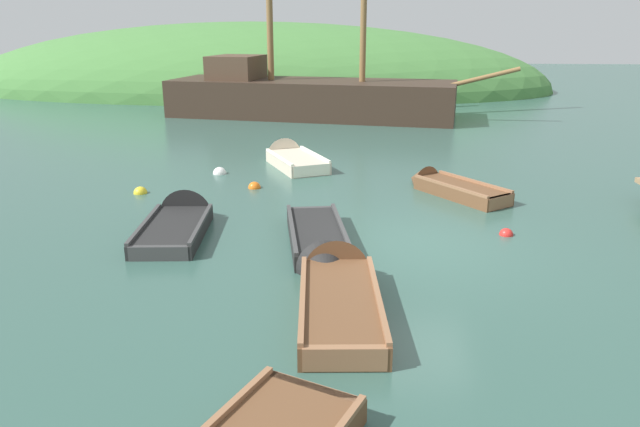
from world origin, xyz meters
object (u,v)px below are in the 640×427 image
object	(u,v)px
rowboat_outer_right	(291,160)
buoy_yellow	(141,193)
buoy_white	(220,174)
buoy_orange	(254,188)
sailing_ship	(309,103)
rowboat_center	(448,189)
rowboat_near_dock	(180,224)
rowboat_outer_left	(338,292)
rowboat_far	(320,249)
buoy_red	(506,235)

from	to	relation	value
rowboat_outer_right	buoy_yellow	distance (m)	5.11
buoy_white	buoy_orange	distance (m)	2.00
buoy_orange	buoy_white	bearing A→B (deg)	131.16
sailing_ship	rowboat_center	size ratio (longest dim) A/B	5.24
rowboat_outer_right	buoy_orange	distance (m)	3.01
rowboat_center	buoy_orange	world-z (taller)	rowboat_center
sailing_ship	rowboat_near_dock	distance (m)	16.59
rowboat_outer_left	rowboat_far	world-z (taller)	rowboat_outer_left
rowboat_outer_right	buoy_orange	world-z (taller)	rowboat_outer_right
sailing_ship	buoy_red	distance (m)	17.45
buoy_white	sailing_ship	bearing A→B (deg)	82.20
rowboat_outer_right	rowboat_center	world-z (taller)	rowboat_outer_right
buoy_orange	buoy_yellow	bearing A→B (deg)	-165.63
buoy_white	buoy_red	size ratio (longest dim) A/B	1.37
buoy_orange	rowboat_center	bearing A→B (deg)	-1.25
rowboat_outer_left	buoy_white	bearing A→B (deg)	20.88
rowboat_outer_left	rowboat_far	xyz separation A→B (m)	(-0.44, 1.92, -0.01)
rowboat_outer_right	buoy_white	bearing A→B (deg)	99.61
rowboat_far	rowboat_outer_right	distance (m)	7.75
rowboat_outer_left	rowboat_far	distance (m)	1.97
buoy_yellow	rowboat_center	bearing A→B (deg)	4.46
rowboat_outer_left	buoy_white	distance (m)	9.00
rowboat_outer_right	buoy_orange	xyz separation A→B (m)	(-0.66, -2.93, -0.12)
buoy_orange	buoy_yellow	distance (m)	2.99
rowboat_outer_right	buoy_yellow	xyz separation A→B (m)	(-3.56, -3.67, -0.12)
sailing_ship	rowboat_outer_left	bearing A→B (deg)	-73.91
sailing_ship	buoy_orange	distance (m)	13.18
buoy_white	rowboat_far	bearing A→B (deg)	-60.96
rowboat_outer_left	buoy_yellow	distance (m)	8.01
rowboat_near_dock	buoy_white	xyz separation A→B (m)	(-0.28, 4.87, -0.09)
buoy_white	buoy_yellow	xyz separation A→B (m)	(-1.58, -2.25, 0.00)
rowboat_far	sailing_ship	bearing A→B (deg)	176.14
sailing_ship	rowboat_center	bearing A→B (deg)	-60.26
rowboat_near_dock	rowboat_outer_right	distance (m)	6.52
rowboat_outer_left	rowboat_center	bearing A→B (deg)	-26.58
rowboat_center	rowboat_outer_left	bearing A→B (deg)	120.87
buoy_white	buoy_red	xyz separation A→B (m)	(7.28, -4.83, 0.00)
sailing_ship	buoy_orange	bearing A→B (deg)	-81.70
rowboat_center	buoy_yellow	world-z (taller)	rowboat_center
rowboat_near_dock	rowboat_center	size ratio (longest dim) A/B	1.07
rowboat_far	buoy_red	size ratio (longest dim) A/B	13.19
rowboat_outer_left	rowboat_center	distance (m)	7.00
buoy_yellow	buoy_red	bearing A→B (deg)	-16.27
sailing_ship	rowboat_center	xyz separation A→B (m)	(4.89, -13.28, -0.54)
rowboat_outer_right	buoy_white	size ratio (longest dim) A/B	8.39
buoy_yellow	rowboat_outer_right	bearing A→B (deg)	45.93
rowboat_near_dock	buoy_red	bearing A→B (deg)	-94.98
sailing_ship	rowboat_near_dock	world-z (taller)	sailing_ship
rowboat_far	rowboat_outer_right	xyz separation A→B (m)	(-1.46, 7.62, 0.02)
sailing_ship	rowboat_near_dock	bearing A→B (deg)	-85.04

